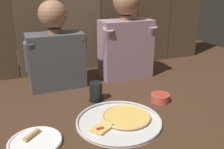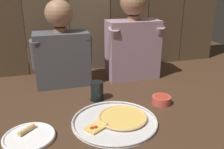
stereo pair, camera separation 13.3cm
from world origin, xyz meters
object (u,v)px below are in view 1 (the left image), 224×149
Objects in this scene: drinking_glass at (96,92)px; diner_right at (126,36)px; diner_left at (55,47)px; pizza_tray at (121,120)px; dinner_plate at (35,142)px; dipping_bowl at (160,97)px.

drinking_glass is 0.18× the size of diner_right.
diner_left is 0.89× the size of diner_right.
pizza_tray is 0.75× the size of diner_left.
diner_right reaches higher than pizza_tray.
diner_right reaches higher than dinner_plate.
pizza_tray is 0.71m from diner_right.
dinner_plate is 0.48m from drinking_glass.
diner_left is at bearing 137.42° from dipping_bowl.
pizza_tray is 0.67× the size of diner_right.
dinner_plate is at bearing -109.52° from diner_left.
drinking_glass is 0.51m from diner_right.
diner_left is at bearing 118.16° from drinking_glass.
pizza_tray is 1.85× the size of dinner_plate.
diner_right is at bearing 0.01° from diner_left.
drinking_glass is at bearing 97.81° from pizza_tray.
diner_right reaches higher than dipping_bowl.
diner_left reaches higher than dinner_plate.
dipping_bowl is at bearing 21.20° from pizza_tray.
dinner_plate is at bearing -141.56° from drinking_glass.
dinner_plate is 2.05× the size of drinking_glass.
drinking_glass is at bearing -61.84° from diner_left.
diner_right is (0.71, 0.60, 0.29)m from dinner_plate.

